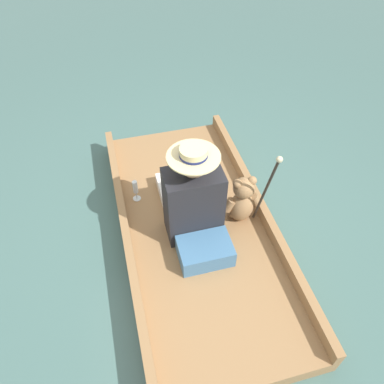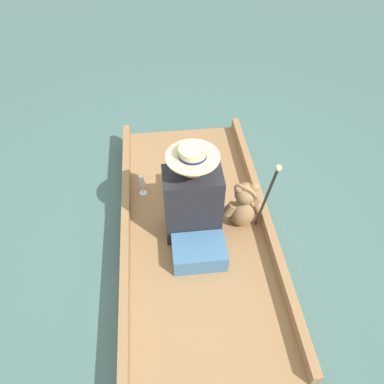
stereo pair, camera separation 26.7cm
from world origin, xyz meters
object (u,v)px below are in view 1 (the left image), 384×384
seated_person (191,197)px  teddy_bear (242,200)px  wine_glass (135,188)px  walking_cane (267,186)px

seated_person → teddy_bear: bearing=4.4°
wine_glass → walking_cane: size_ratio=0.25×
seated_person → walking_cane: (0.50, -0.18, 0.17)m
wine_glass → seated_person: bearing=-44.3°
seated_person → wine_glass: (-0.38, 0.37, -0.18)m
seated_person → wine_glass: seated_person is taller
teddy_bear → wine_glass: 0.88m
walking_cane → wine_glass: bearing=148.0°
teddy_bear → wine_glass: (-0.77, 0.42, -0.09)m
wine_glass → walking_cane: (0.88, -0.55, 0.35)m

